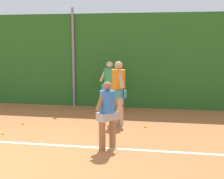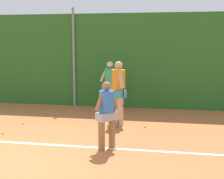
{
  "view_description": "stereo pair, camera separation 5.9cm",
  "coord_description": "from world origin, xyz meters",
  "px_view_note": "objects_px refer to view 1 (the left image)",
  "views": [
    {
      "loc": [
        3.32,
        -5.33,
        2.52
      ],
      "look_at": [
        1.91,
        3.26,
        1.1
      ],
      "focal_mm": 47.74,
      "sensor_mm": 36.0,
      "label": 1
    },
    {
      "loc": [
        3.38,
        -5.32,
        2.52
      ],
      "look_at": [
        1.91,
        3.26,
        1.1
      ],
      "focal_mm": 47.74,
      "sensor_mm": 36.0,
      "label": 2
    }
  ],
  "objects_px": {
    "player_foreground_near": "(107,112)",
    "tennis_ball_4": "(2,133)",
    "tennis_ball_3": "(23,123)",
    "tennis_ball_5": "(99,115)",
    "player_backcourt_far": "(110,84)",
    "tennis_ball_6": "(145,126)",
    "player_midcourt": "(118,89)"
  },
  "relations": [
    {
      "from": "player_backcourt_far",
      "to": "tennis_ball_5",
      "type": "bearing_deg",
      "value": 80.42
    },
    {
      "from": "player_midcourt",
      "to": "tennis_ball_5",
      "type": "relative_size",
      "value": 29.14
    },
    {
      "from": "player_backcourt_far",
      "to": "tennis_ball_4",
      "type": "xyz_separation_m",
      "value": [
        -2.44,
        -3.1,
        -0.99
      ]
    },
    {
      "from": "tennis_ball_3",
      "to": "tennis_ball_4",
      "type": "height_order",
      "value": "same"
    },
    {
      "from": "tennis_ball_5",
      "to": "tennis_ball_6",
      "type": "xyz_separation_m",
      "value": [
        1.62,
        -1.05,
        0.0
      ]
    },
    {
      "from": "player_foreground_near",
      "to": "player_backcourt_far",
      "type": "bearing_deg",
      "value": 49.49
    },
    {
      "from": "tennis_ball_3",
      "to": "tennis_ball_5",
      "type": "bearing_deg",
      "value": 32.31
    },
    {
      "from": "tennis_ball_5",
      "to": "tennis_ball_6",
      "type": "relative_size",
      "value": 1.0
    },
    {
      "from": "tennis_ball_4",
      "to": "tennis_ball_5",
      "type": "relative_size",
      "value": 1.0
    },
    {
      "from": "tennis_ball_4",
      "to": "tennis_ball_6",
      "type": "distance_m",
      "value": 4.03
    },
    {
      "from": "player_foreground_near",
      "to": "tennis_ball_4",
      "type": "height_order",
      "value": "player_foreground_near"
    },
    {
      "from": "tennis_ball_3",
      "to": "tennis_ball_5",
      "type": "distance_m",
      "value": 2.48
    },
    {
      "from": "tennis_ball_3",
      "to": "player_foreground_near",
      "type": "bearing_deg",
      "value": -29.38
    },
    {
      "from": "player_foreground_near",
      "to": "tennis_ball_3",
      "type": "distance_m",
      "value": 3.46
    },
    {
      "from": "tennis_ball_4",
      "to": "tennis_ball_5",
      "type": "xyz_separation_m",
      "value": [
        2.2,
        2.35,
        0.0
      ]
    },
    {
      "from": "tennis_ball_3",
      "to": "tennis_ball_6",
      "type": "xyz_separation_m",
      "value": [
        3.71,
        0.27,
        0.0
      ]
    },
    {
      "from": "player_foreground_near",
      "to": "player_backcourt_far",
      "type": "relative_size",
      "value": 0.89
    },
    {
      "from": "player_backcourt_far",
      "to": "tennis_ball_6",
      "type": "xyz_separation_m",
      "value": [
        1.38,
        -1.81,
        -0.99
      ]
    },
    {
      "from": "player_backcourt_far",
      "to": "tennis_ball_3",
      "type": "relative_size",
      "value": 27.47
    },
    {
      "from": "player_midcourt",
      "to": "tennis_ball_5",
      "type": "bearing_deg",
      "value": -160.61
    },
    {
      "from": "tennis_ball_4",
      "to": "tennis_ball_3",
      "type": "bearing_deg",
      "value": 84.05
    },
    {
      "from": "player_backcourt_far",
      "to": "tennis_ball_3",
      "type": "xyz_separation_m",
      "value": [
        -2.33,
        -2.08,
        -0.99
      ]
    },
    {
      "from": "tennis_ball_5",
      "to": "tennis_ball_3",
      "type": "bearing_deg",
      "value": -147.69
    },
    {
      "from": "player_foreground_near",
      "to": "tennis_ball_4",
      "type": "bearing_deg",
      "value": 118.83
    },
    {
      "from": "player_foreground_near",
      "to": "tennis_ball_5",
      "type": "distance_m",
      "value": 3.2
    },
    {
      "from": "player_foreground_near",
      "to": "tennis_ball_5",
      "type": "bearing_deg",
      "value": 56.06
    },
    {
      "from": "player_foreground_near",
      "to": "player_midcourt",
      "type": "relative_size",
      "value": 0.84
    },
    {
      "from": "player_foreground_near",
      "to": "tennis_ball_3",
      "type": "bearing_deg",
      "value": 101.09
    },
    {
      "from": "player_foreground_near",
      "to": "tennis_ball_3",
      "type": "xyz_separation_m",
      "value": [
        -2.92,
        1.65,
        -0.87
      ]
    },
    {
      "from": "player_midcourt",
      "to": "tennis_ball_3",
      "type": "height_order",
      "value": "player_midcourt"
    },
    {
      "from": "tennis_ball_3",
      "to": "tennis_ball_5",
      "type": "relative_size",
      "value": 1.0
    },
    {
      "from": "player_backcourt_far",
      "to": "tennis_ball_4",
      "type": "distance_m",
      "value": 4.07
    }
  ]
}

